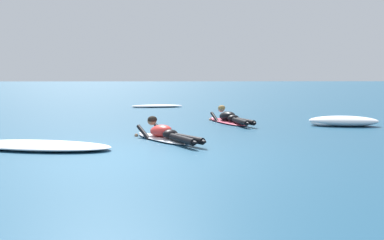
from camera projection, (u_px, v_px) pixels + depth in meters
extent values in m
plane|color=navy|center=(160.00, 110.00, 17.73)|extent=(120.00, 120.00, 0.00)
ellipsoid|color=silver|center=(162.00, 138.00, 9.72)|extent=(1.47, 1.95, 0.07)
ellipsoid|color=silver|center=(142.00, 133.00, 10.50)|extent=(0.26, 0.27, 0.06)
ellipsoid|color=red|center=(161.00, 131.00, 9.74)|extent=(0.71, 0.81, 0.35)
ellipsoid|color=black|center=(170.00, 134.00, 9.41)|extent=(0.44, 0.42, 0.20)
cylinder|color=black|center=(182.00, 139.00, 8.87)|extent=(0.55, 0.86, 0.14)
ellipsoid|color=black|center=(194.00, 142.00, 8.48)|extent=(0.20, 0.24, 0.08)
cylinder|color=black|center=(189.00, 139.00, 8.96)|extent=(0.63, 0.82, 0.14)
ellipsoid|color=black|center=(203.00, 141.00, 8.60)|extent=(0.20, 0.24, 0.08)
cylinder|color=black|center=(144.00, 133.00, 9.95)|extent=(0.38, 0.55, 0.34)
sphere|color=#8C6647|center=(136.00, 135.00, 10.28)|extent=(0.09, 0.09, 0.09)
cylinder|color=black|center=(161.00, 132.00, 10.18)|extent=(0.38, 0.55, 0.34)
sphere|color=#8C6647|center=(154.00, 134.00, 10.49)|extent=(0.09, 0.09, 0.09)
sphere|color=#8C6647|center=(152.00, 121.00, 10.06)|extent=(0.21, 0.21, 0.21)
ellipsoid|color=black|center=(152.00, 119.00, 10.04)|extent=(0.29, 0.29, 0.16)
ellipsoid|color=#E54C66|center=(228.00, 122.00, 13.05)|extent=(1.22, 2.25, 0.07)
ellipsoid|color=#E54C66|center=(214.00, 118.00, 14.03)|extent=(0.25, 0.25, 0.06)
ellipsoid|color=black|center=(227.00, 116.00, 13.08)|extent=(0.61, 0.81, 0.35)
ellipsoid|color=black|center=(233.00, 118.00, 12.70)|extent=(0.41, 0.37, 0.20)
cylinder|color=black|center=(240.00, 122.00, 12.12)|extent=(0.37, 0.89, 0.14)
ellipsoid|color=black|center=(247.00, 123.00, 11.70)|extent=(0.17, 0.24, 0.08)
cylinder|color=black|center=(245.00, 121.00, 12.18)|extent=(0.46, 0.87, 0.14)
ellipsoid|color=black|center=(254.00, 123.00, 11.77)|extent=(0.17, 0.24, 0.08)
cylinder|color=black|center=(215.00, 118.00, 13.38)|extent=(0.26, 0.56, 0.32)
sphere|color=tan|center=(210.00, 120.00, 13.74)|extent=(0.09, 0.09, 0.09)
cylinder|color=black|center=(228.00, 117.00, 13.52)|extent=(0.26, 0.56, 0.32)
sphere|color=tan|center=(224.00, 119.00, 13.85)|extent=(0.09, 0.09, 0.09)
sphere|color=tan|center=(221.00, 109.00, 13.45)|extent=(0.21, 0.21, 0.21)
ellipsoid|color=#AD894C|center=(222.00, 108.00, 13.43)|extent=(0.27, 0.26, 0.16)
ellipsoid|color=white|center=(157.00, 106.00, 18.90)|extent=(2.25, 0.91, 0.12)
ellipsoid|color=white|center=(169.00, 106.00, 19.09)|extent=(0.81, 0.38, 0.09)
ellipsoid|color=white|center=(142.00, 107.00, 18.73)|extent=(0.81, 0.37, 0.07)
ellipsoid|color=white|center=(37.00, 145.00, 8.61)|extent=(3.18, 1.72, 0.13)
ellipsoid|color=white|center=(77.00, 146.00, 8.62)|extent=(1.19, 0.80, 0.09)
ellipsoid|color=white|center=(344.00, 121.00, 12.26)|extent=(1.98, 1.11, 0.28)
ellipsoid|color=white|center=(360.00, 122.00, 12.30)|extent=(0.68, 0.40, 0.20)
ellipsoid|color=white|center=(323.00, 123.00, 12.28)|extent=(0.76, 0.60, 0.16)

